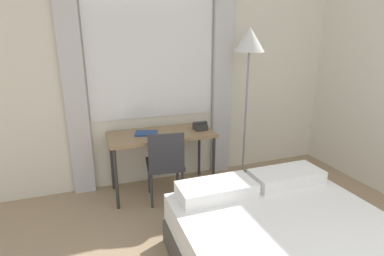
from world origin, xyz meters
name	(u,v)px	position (x,y,z in m)	size (l,w,h in m)	color
wall_back_with_window	(183,74)	(-0.06, 3.36, 1.35)	(5.03, 0.13, 2.70)	silver
desk	(161,138)	(-0.45, 3.01, 0.67)	(1.21, 0.55, 0.74)	#937551
desk_chair	(165,162)	(-0.48, 2.75, 0.49)	(0.45, 0.45, 0.84)	#333338
standing_lamp	(249,51)	(0.64, 2.99, 1.65)	(0.37, 0.37, 1.92)	#4C4C51
telephone	(200,126)	(0.02, 2.98, 0.78)	(0.17, 0.15, 0.10)	#2D2D2D
book	(146,133)	(-0.62, 3.02, 0.75)	(0.29, 0.24, 0.02)	navy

